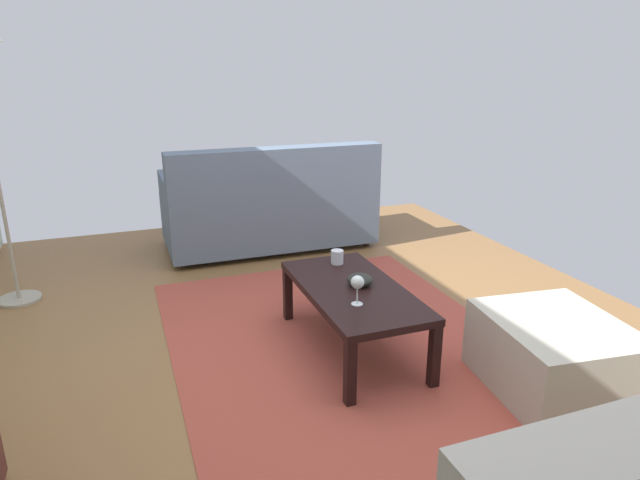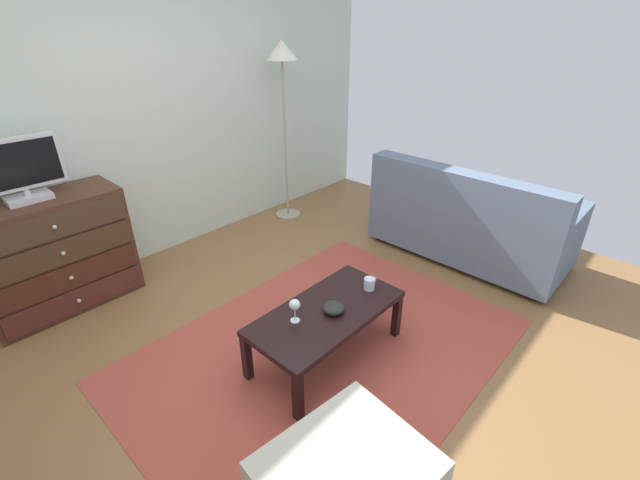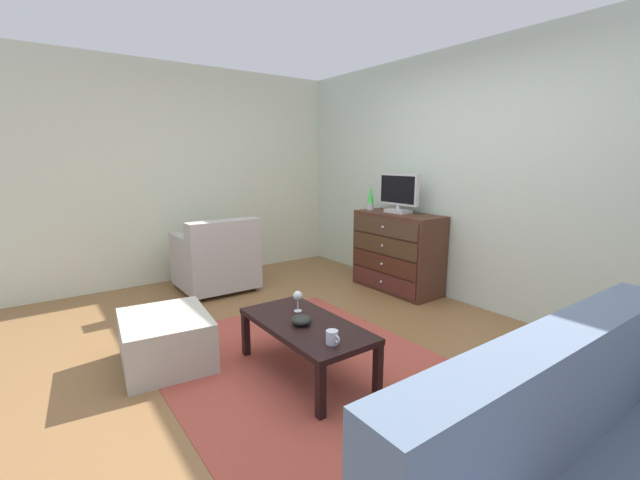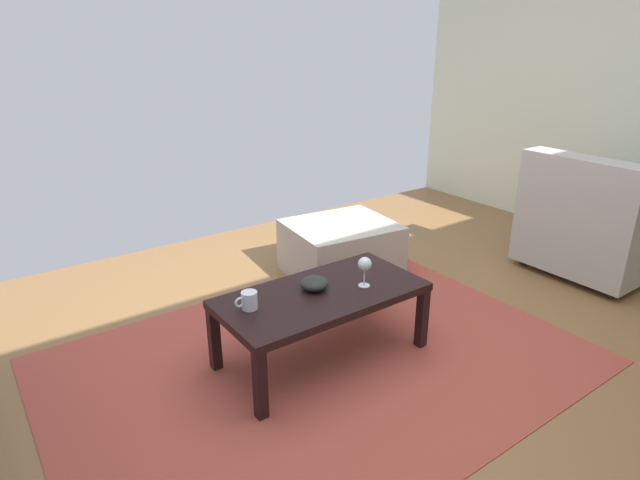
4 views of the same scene
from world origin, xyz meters
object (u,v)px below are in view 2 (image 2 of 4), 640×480
at_px(coffee_table, 327,316).
at_px(bowl_decorative, 334,308).
at_px(wine_glass, 295,305).
at_px(mug, 370,284).
at_px(dresser, 55,254).
at_px(couch_large, 468,222).
at_px(standing_lamp, 282,69).
at_px(tv, 19,170).

height_order(coffee_table, bowl_decorative, bowl_decorative).
height_order(wine_glass, mug, wine_glass).
xyz_separation_m(dresser, couch_large, (2.88, -1.97, -0.09)).
relative_size(wine_glass, bowl_decorative, 1.11).
xyz_separation_m(coffee_table, standing_lamp, (1.40, 1.87, 1.26)).
bearing_deg(dresser, mug, -55.77).
bearing_deg(wine_glass, standing_lamp, 48.01).
height_order(tv, wine_glass, tv).
bearing_deg(tv, dresser, -33.16).
bearing_deg(bowl_decorative, mug, -1.81).
bearing_deg(couch_large, bowl_decorative, 179.64).
bearing_deg(bowl_decorative, standing_lamp, 54.04).
xyz_separation_m(dresser, standing_lamp, (2.36, -0.05, 1.14)).
distance_m(dresser, bowl_decorative, 2.19).
bearing_deg(dresser, tv, 146.84).
distance_m(wine_glass, couch_large, 2.13).
bearing_deg(bowl_decorative, dresser, 116.51).
bearing_deg(tv, bowl_decorative, -62.92).
height_order(wine_glass, bowl_decorative, wine_glass).
distance_m(bowl_decorative, couch_large, 1.90).
height_order(coffee_table, mug, mug).
bearing_deg(tv, couch_large, -34.41).
relative_size(coffee_table, standing_lamp, 0.56).
bearing_deg(mug, standing_lamp, 61.98).
height_order(dresser, couch_large, couch_large).
bearing_deg(coffee_table, dresser, 116.70).
xyz_separation_m(couch_large, standing_lamp, (-0.51, 1.92, 1.23)).
xyz_separation_m(tv, mug, (1.38, -1.99, -0.70)).
xyz_separation_m(mug, couch_large, (1.54, -0.00, -0.07)).
height_order(tv, bowl_decorative, tv).
distance_m(dresser, mug, 2.38).
bearing_deg(wine_glass, bowl_decorative, -27.32).
bearing_deg(mug, coffee_table, 171.49).
relative_size(tv, couch_large, 0.32).
height_order(bowl_decorative, couch_large, couch_large).
xyz_separation_m(coffee_table, wine_glass, (-0.21, 0.07, 0.16)).
xyz_separation_m(dresser, bowl_decorative, (0.98, -1.96, -0.04)).
xyz_separation_m(dresser, mug, (1.34, -1.97, -0.03)).
height_order(mug, standing_lamp, standing_lamp).
bearing_deg(standing_lamp, wine_glass, -131.99).
height_order(tv, coffee_table, tv).
distance_m(mug, bowl_decorative, 0.36).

